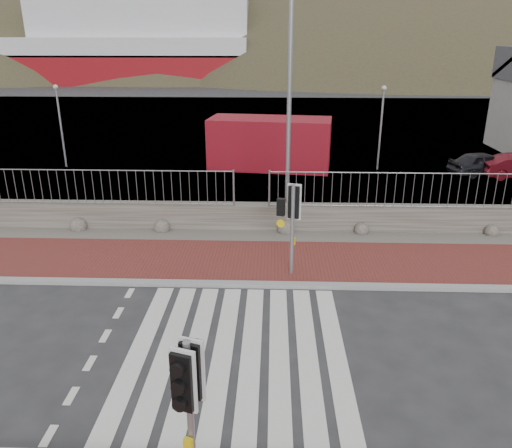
{
  "coord_description": "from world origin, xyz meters",
  "views": [
    {
      "loc": [
        0.73,
        -8.97,
        6.3
      ],
      "look_at": [
        0.3,
        3.0,
        1.8
      ],
      "focal_mm": 35.0,
      "sensor_mm": 36.0,
      "label": 1
    }
  ],
  "objects_px": {
    "ferry": "(102,44)",
    "car_a": "(483,164)",
    "traffic_signal_near": "(189,388)",
    "shipping_container": "(270,143)",
    "traffic_signal_far": "(291,211)",
    "streetlight": "(294,81)"
  },
  "relations": [
    {
      "from": "shipping_container",
      "to": "car_a",
      "type": "relative_size",
      "value": 1.83
    },
    {
      "from": "streetlight",
      "to": "shipping_container",
      "type": "bearing_deg",
      "value": 100.1
    },
    {
      "from": "ferry",
      "to": "streetlight",
      "type": "height_order",
      "value": "ferry"
    },
    {
      "from": "traffic_signal_near",
      "to": "ferry",
      "type": "bearing_deg",
      "value": 125.98
    },
    {
      "from": "traffic_signal_far",
      "to": "car_a",
      "type": "distance_m",
      "value": 14.91
    },
    {
      "from": "ferry",
      "to": "car_a",
      "type": "bearing_deg",
      "value": -56.12
    },
    {
      "from": "traffic_signal_near",
      "to": "shipping_container",
      "type": "xyz_separation_m",
      "value": [
        0.92,
        19.56,
        -0.59
      ]
    },
    {
      "from": "streetlight",
      "to": "traffic_signal_far",
      "type": "bearing_deg",
      "value": -87.84
    },
    {
      "from": "traffic_signal_far",
      "to": "streetlight",
      "type": "relative_size",
      "value": 0.3
    },
    {
      "from": "ferry",
      "to": "traffic_signal_far",
      "type": "height_order",
      "value": "ferry"
    },
    {
      "from": "traffic_signal_near",
      "to": "shipping_container",
      "type": "height_order",
      "value": "traffic_signal_near"
    },
    {
      "from": "traffic_signal_far",
      "to": "car_a",
      "type": "relative_size",
      "value": 0.81
    },
    {
      "from": "traffic_signal_near",
      "to": "streetlight",
      "type": "relative_size",
      "value": 0.29
    },
    {
      "from": "traffic_signal_far",
      "to": "shipping_container",
      "type": "height_order",
      "value": "traffic_signal_far"
    },
    {
      "from": "traffic_signal_near",
      "to": "car_a",
      "type": "bearing_deg",
      "value": 75.85
    },
    {
      "from": "car_a",
      "to": "streetlight",
      "type": "bearing_deg",
      "value": 112.03
    },
    {
      "from": "car_a",
      "to": "shipping_container",
      "type": "bearing_deg",
      "value": 69.92
    },
    {
      "from": "ferry",
      "to": "traffic_signal_far",
      "type": "xyz_separation_m",
      "value": [
        25.88,
        -64.18,
        -3.44
      ]
    },
    {
      "from": "traffic_signal_far",
      "to": "traffic_signal_near",
      "type": "bearing_deg",
      "value": 93.37
    },
    {
      "from": "streetlight",
      "to": "car_a",
      "type": "relative_size",
      "value": 2.65
    },
    {
      "from": "traffic_signal_near",
      "to": "car_a",
      "type": "xyz_separation_m",
      "value": [
        11.25,
        18.47,
        -1.29
      ]
    },
    {
      "from": "traffic_signal_far",
      "to": "car_a",
      "type": "bearing_deg",
      "value": -114.51
    }
  ]
}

